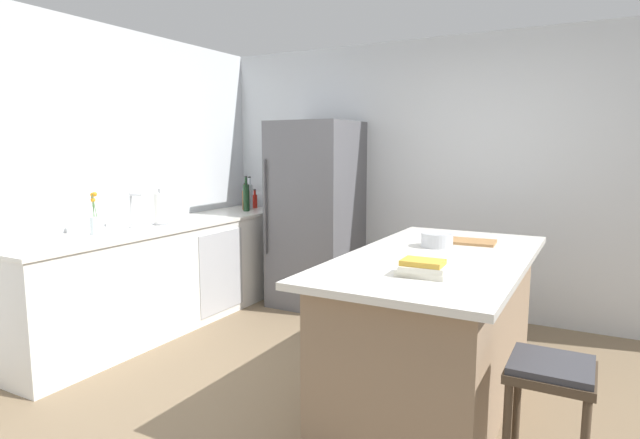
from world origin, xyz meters
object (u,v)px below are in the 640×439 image
sink_faucet (132,209)px  cutting_board (470,242)px  whiskey_bottle (246,199)px  mixing_bowl (437,240)px  hot_sauce_bottle (255,200)px  kitchen_island (436,327)px  cookbook_stack (423,268)px  refrigerator (316,214)px  wine_bottle (246,197)px  flower_vase (95,221)px  soda_bottle (250,196)px  bar_stool (550,388)px  paper_towel_roll (160,209)px

sink_faucet → cutting_board: (2.63, 0.61, -0.14)m
sink_faucet → whiskey_bottle: sink_faucet is taller
whiskey_bottle → mixing_bowl: 2.68m
hot_sauce_bottle → cutting_board: (2.60, -1.07, -0.06)m
kitchen_island → cookbook_stack: (0.08, -0.55, 0.50)m
refrigerator → wine_bottle: size_ratio=4.97×
cutting_board → refrigerator: bearing=152.5°
kitchen_island → flower_vase: size_ratio=6.18×
cookbook_stack → cutting_board: (0.00, 1.07, -0.03)m
wine_bottle → refrigerator: bearing=8.8°
whiskey_bottle → hot_sauce_bottle: bearing=94.4°
flower_vase → kitchen_island: bearing=10.5°
soda_bottle → mixing_bowl: size_ratio=1.67×
hot_sauce_bottle → wine_bottle: (0.10, -0.29, 0.07)m
bar_stool → sink_faucet: 3.37m
soda_bottle → mixing_bowl: (2.44, -1.23, -0.08)m
cutting_board → soda_bottle: bearing=159.4°
sink_faucet → flower_vase: bearing=-88.5°
soda_bottle → wine_bottle: 0.23m
bar_stool → flower_vase: size_ratio=1.99×
kitchen_island → cookbook_stack: 0.75m
kitchen_island → wine_bottle: size_ratio=5.54×
kitchen_island → hot_sauce_bottle: hot_sauce_bottle is taller
kitchen_island → paper_towel_roll: (-2.51, 0.16, 0.58)m
sink_faucet → whiskey_bottle: size_ratio=1.04×
soda_bottle → flower_vase: bearing=-90.5°
refrigerator → bar_stool: 3.21m
soda_bottle → cookbook_stack: size_ratio=1.37×
kitchen_island → cutting_board: 0.70m
wine_bottle → cutting_board: 2.62m
hot_sauce_bottle → mixing_bowl: 2.77m
bar_stool → cookbook_stack: (-0.64, 0.17, 0.43)m
bar_stool → sink_faucet: (-3.27, 0.62, 0.54)m
wine_bottle → bar_stool: bearing=-32.7°
paper_towel_roll → mixing_bowl: 2.43m
soda_bottle → mixing_bowl: bearing=-26.8°
cookbook_stack → mixing_bowl: bearing=101.1°
kitchen_island → cutting_board: size_ratio=5.88×
bar_stool → sink_faucet: sink_faucet is taller
sink_faucet → soda_bottle: (0.03, 1.59, -0.02)m
bar_stool → flower_vase: flower_vase is taller
kitchen_island → whiskey_bottle: size_ratio=7.09×
refrigerator → mixing_bowl: size_ratio=8.76×
soda_bottle → whiskey_bottle: bearing=-77.6°
sink_faucet → cookbook_stack: (2.63, -0.46, -0.11)m
flower_vase → mixing_bowl: 2.57m
flower_vase → cutting_board: (2.62, 0.99, -0.09)m
soda_bottle → paper_towel_roll: bearing=-89.1°
wine_bottle → cookbook_stack: size_ratio=1.44×
mixing_bowl → soda_bottle: bearing=153.2°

